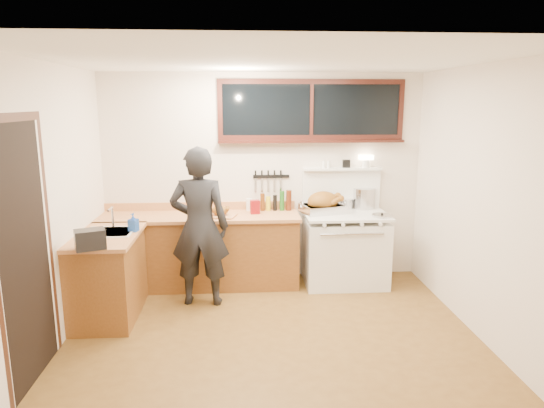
{
  "coord_description": "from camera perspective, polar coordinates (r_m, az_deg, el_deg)",
  "views": [
    {
      "loc": [
        -0.3,
        -4.33,
        2.25
      ],
      "look_at": [
        0.05,
        0.85,
        1.15
      ],
      "focal_mm": 32.0,
      "sensor_mm": 36.0,
      "label": 1
    }
  ],
  "objects": [
    {
      "name": "vintage_stove",
      "position": [
        6.15,
        8.55,
        -5.03
      ],
      "size": [
        1.02,
        0.74,
        1.59
      ],
      "color": "white",
      "rests_on": "ground"
    },
    {
      "name": "room_shell",
      "position": [
        4.38,
        0.1,
        4.1
      ],
      "size": [
        4.1,
        3.6,
        2.65
      ],
      "color": "beige",
      "rests_on": "ground"
    },
    {
      "name": "bottle_cluster",
      "position": [
        6.1,
        0.65,
        0.29
      ],
      "size": [
        0.39,
        0.07,
        0.26
      ],
      "color": "black",
      "rests_on": "counter_back"
    },
    {
      "name": "counter_left",
      "position": [
        5.45,
        -18.69,
        -7.95
      ],
      "size": [
        0.64,
        1.09,
        0.9
      ],
      "color": "brown",
      "rests_on": "ground"
    },
    {
      "name": "soap_bottle",
      "position": [
        5.33,
        -16.0,
        -2.09
      ],
      "size": [
        0.11,
        0.11,
        0.2
      ],
      "color": "#2451B4",
      "rests_on": "counter_left"
    },
    {
      "name": "roast_turkey",
      "position": [
        6.03,
        6.05,
        -0.02
      ],
      "size": [
        0.59,
        0.5,
        0.27
      ],
      "color": "silver",
      "rests_on": "vintage_stove"
    },
    {
      "name": "man",
      "position": [
        5.42,
        -8.52,
        -2.68
      ],
      "size": [
        0.68,
        0.47,
        1.78
      ],
      "color": "black",
      "rests_on": "ground"
    },
    {
      "name": "left_doorway",
      "position": [
        4.3,
        -26.97,
        -5.07
      ],
      "size": [
        0.02,
        1.04,
        2.17
      ],
      "color": "black",
      "rests_on": "ground"
    },
    {
      "name": "ground_plane",
      "position": [
        4.89,
        0.09,
        -15.55
      ],
      "size": [
        4.0,
        3.5,
        0.02
      ],
      "primitive_type": "cube",
      "color": "brown"
    },
    {
      "name": "toaster",
      "position": [
        4.83,
        -20.62,
        -3.91
      ],
      "size": [
        0.32,
        0.27,
        0.19
      ],
      "color": "black",
      "rests_on": "counter_left"
    },
    {
      "name": "pot_lid",
      "position": [
        5.96,
        12.82,
        -1.31
      ],
      "size": [
        0.32,
        0.32,
        0.04
      ],
      "color": "silver",
      "rests_on": "vintage_stove"
    },
    {
      "name": "coffee_tin",
      "position": [
        5.94,
        -2.02,
        -0.35
      ],
      "size": [
        0.12,
        0.1,
        0.17
      ],
      "color": "maroon",
      "rests_on": "counter_back"
    },
    {
      "name": "pitcher",
      "position": [
        6.12,
        -2.69,
        -0.07
      ],
      "size": [
        0.1,
        0.1,
        0.15
      ],
      "color": "white",
      "rests_on": "counter_back"
    },
    {
      "name": "knife_strip",
      "position": [
        6.14,
        -0.25,
        3.17
      ],
      "size": [
        0.46,
        0.03,
        0.28
      ],
      "color": "black",
      "rests_on": "room_shell"
    },
    {
      "name": "sink_unit",
      "position": [
        5.4,
        -18.57,
        -3.73
      ],
      "size": [
        0.5,
        0.45,
        0.37
      ],
      "color": "white",
      "rests_on": "counter_left"
    },
    {
      "name": "saucepan",
      "position": [
        6.29,
        8.73,
        0.03
      ],
      "size": [
        0.22,
        0.3,
        0.13
      ],
      "color": "silver",
      "rests_on": "vintage_stove"
    },
    {
      "name": "counter_back",
      "position": [
        6.07,
        -8.45,
        -5.37
      ],
      "size": [
        2.44,
        0.64,
        1.0
      ],
      "color": "brown",
      "rests_on": "ground"
    },
    {
      "name": "stockpot",
      "position": [
        6.35,
        10.77,
        0.7
      ],
      "size": [
        0.35,
        0.35,
        0.27
      ],
      "color": "silver",
      "rests_on": "vintage_stove"
    },
    {
      "name": "back_window",
      "position": [
        6.12,
        4.67,
        10.18
      ],
      "size": [
        2.32,
        0.13,
        0.77
      ],
      "color": "black",
      "rests_on": "room_shell"
    },
    {
      "name": "cutting_board",
      "position": [
        5.82,
        -6.12,
        -0.99
      ],
      "size": [
        0.43,
        0.36,
        0.13
      ],
      "color": "#C07F4C",
      "rests_on": "counter_back"
    }
  ]
}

